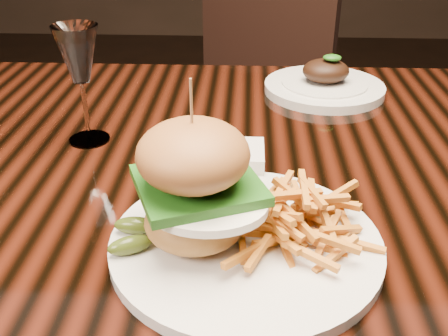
{
  "coord_description": "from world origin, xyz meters",
  "views": [
    {
      "loc": [
        0.03,
        -0.74,
        1.14
      ],
      "look_at": [
        0.01,
        -0.15,
        0.81
      ],
      "focal_mm": 42.0,
      "sensor_mm": 36.0,
      "label": 1
    }
  ],
  "objects_px": {
    "chair_far": "(252,86)",
    "wine_glass": "(78,58)",
    "dining_table": "(224,195)",
    "burger_plate": "(238,210)",
    "far_dish": "(324,85)"
  },
  "relations": [
    {
      "from": "burger_plate",
      "to": "dining_table",
      "type": "bearing_deg",
      "value": 86.69
    },
    {
      "from": "dining_table",
      "to": "chair_far",
      "type": "relative_size",
      "value": 1.68
    },
    {
      "from": "chair_far",
      "to": "far_dish",
      "type": "bearing_deg",
      "value": -52.42
    },
    {
      "from": "dining_table",
      "to": "wine_glass",
      "type": "distance_m",
      "value": 0.32
    },
    {
      "from": "dining_table",
      "to": "burger_plate",
      "type": "distance_m",
      "value": 0.28
    },
    {
      "from": "wine_glass",
      "to": "far_dish",
      "type": "relative_size",
      "value": 0.79
    },
    {
      "from": "dining_table",
      "to": "burger_plate",
      "type": "height_order",
      "value": "burger_plate"
    },
    {
      "from": "dining_table",
      "to": "burger_plate",
      "type": "relative_size",
      "value": 4.97
    },
    {
      "from": "dining_table",
      "to": "burger_plate",
      "type": "bearing_deg",
      "value": -83.45
    },
    {
      "from": "dining_table",
      "to": "chair_far",
      "type": "distance_m",
      "value": 0.89
    },
    {
      "from": "dining_table",
      "to": "chair_far",
      "type": "xyz_separation_m",
      "value": [
        0.05,
        0.88,
        -0.13
      ]
    },
    {
      "from": "far_dish",
      "to": "chair_far",
      "type": "distance_m",
      "value": 0.66
    },
    {
      "from": "burger_plate",
      "to": "chair_far",
      "type": "bearing_deg",
      "value": 79.02
    },
    {
      "from": "chair_far",
      "to": "wine_glass",
      "type": "bearing_deg",
      "value": -84.13
    },
    {
      "from": "wine_glass",
      "to": "chair_far",
      "type": "height_order",
      "value": "chair_far"
    }
  ]
}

